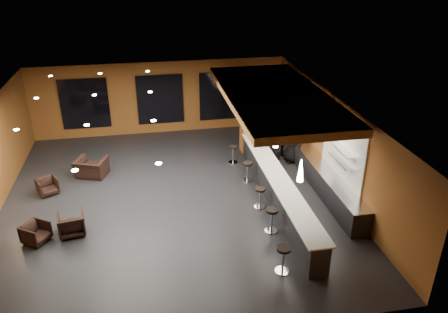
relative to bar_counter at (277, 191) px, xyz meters
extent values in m
cube|color=black|center=(-3.65, 1.00, -0.55)|extent=(12.00, 13.00, 0.10)
cube|color=black|center=(-3.65, 1.00, 3.05)|extent=(12.00, 13.00, 0.10)
cube|color=brown|center=(-3.65, 7.55, 1.25)|extent=(12.00, 0.10, 3.50)
cube|color=brown|center=(-3.65, -5.55, 1.25)|extent=(12.00, 0.10, 3.50)
cube|color=brown|center=(2.40, 1.00, 1.25)|extent=(0.10, 13.00, 3.50)
cube|color=#97602C|center=(0.35, 2.00, 2.86)|extent=(3.60, 8.00, 0.28)
cube|color=black|center=(-7.15, 7.44, 1.20)|extent=(2.20, 0.06, 2.40)
cube|color=black|center=(-3.65, 7.44, 1.20)|extent=(2.20, 0.06, 2.40)
cube|color=black|center=(-0.65, 7.44, 1.20)|extent=(2.20, 0.06, 2.40)
cube|color=white|center=(2.31, 0.00, 1.50)|extent=(0.06, 3.20, 2.40)
cube|color=black|center=(0.00, 0.00, 0.00)|extent=(0.60, 8.00, 1.00)
cube|color=beige|center=(0.00, 0.00, 0.52)|extent=(0.78, 8.10, 0.05)
cube|color=black|center=(2.00, 0.50, -0.07)|extent=(0.70, 6.00, 0.86)
cube|color=silver|center=(2.00, 0.50, 0.39)|extent=(0.72, 6.00, 0.03)
cube|color=silver|center=(2.17, -0.20, 1.10)|extent=(0.30, 1.50, 0.03)
cube|color=silver|center=(2.17, -0.20, 1.55)|extent=(0.30, 1.50, 0.03)
cube|color=#9C5923|center=(0.00, 4.60, 1.25)|extent=(0.60, 0.60, 3.50)
cone|color=white|center=(0.00, -2.00, 1.85)|extent=(0.20, 0.20, 0.70)
cone|color=white|center=(0.00, 0.50, 1.85)|extent=(0.20, 0.20, 0.70)
cone|color=white|center=(0.00, 3.00, 1.85)|extent=(0.20, 0.20, 0.70)
imported|color=black|center=(0.64, 2.55, 0.27)|extent=(0.61, 0.45, 1.53)
imported|color=black|center=(1.33, 3.57, 0.30)|extent=(0.91, 0.78, 1.60)
imported|color=black|center=(1.60, 3.09, 0.39)|extent=(0.93, 0.66, 1.79)
imported|color=black|center=(-8.02, -0.79, -0.18)|extent=(0.97, 0.97, 0.65)
imported|color=black|center=(-6.98, -0.54, -0.13)|extent=(0.92, 0.94, 0.75)
imported|color=black|center=(-8.18, 2.23, -0.18)|extent=(0.92, 0.93, 0.63)
imported|color=black|center=(-6.68, 3.37, -0.12)|extent=(1.44, 1.35, 0.76)
cylinder|color=silver|center=(-0.91, -3.54, -0.48)|extent=(0.42, 0.42, 0.03)
cylinder|color=silver|center=(-0.91, -3.54, -0.11)|extent=(0.07, 0.07, 0.73)
cylinder|color=black|center=(-0.91, -3.54, 0.29)|extent=(0.40, 0.40, 0.08)
cylinder|color=silver|center=(-0.68, -1.60, -0.48)|extent=(0.42, 0.42, 0.03)
cylinder|color=silver|center=(-0.68, -1.60, -0.11)|extent=(0.07, 0.07, 0.73)
cylinder|color=black|center=(-0.68, -1.60, 0.29)|extent=(0.40, 0.40, 0.08)
cylinder|color=silver|center=(-0.67, -0.13, -0.49)|extent=(0.38, 0.38, 0.03)
cylinder|color=silver|center=(-0.67, -0.13, -0.14)|extent=(0.07, 0.07, 0.67)
cylinder|color=black|center=(-0.67, -0.13, 0.22)|extent=(0.36, 0.36, 0.08)
cylinder|color=silver|center=(-0.66, 1.80, -0.48)|extent=(0.41, 0.41, 0.03)
cylinder|color=silver|center=(-0.66, 1.80, -0.12)|extent=(0.07, 0.07, 0.71)
cylinder|color=black|center=(-0.66, 1.80, 0.27)|extent=(0.39, 0.39, 0.08)
cylinder|color=silver|center=(-0.88, 3.50, -0.49)|extent=(0.39, 0.39, 0.03)
cylinder|color=silver|center=(-0.88, 3.50, -0.14)|extent=(0.07, 0.07, 0.68)
cylinder|color=black|center=(-0.88, 3.50, 0.23)|extent=(0.37, 0.37, 0.08)
camera|label=1|loc=(-4.34, -12.81, 7.83)|focal=35.00mm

